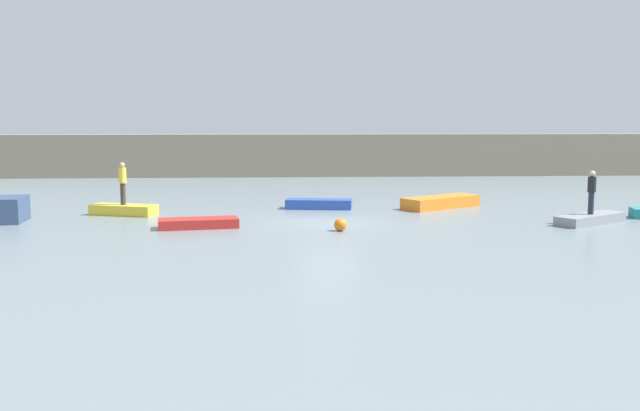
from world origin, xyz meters
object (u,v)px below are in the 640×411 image
Objects in this scene: rowboat_red at (198,223)px; rowboat_blue at (319,204)px; rowboat_orange at (441,202)px; person_yellow_shirt at (123,181)px; rowboat_grey at (590,219)px; person_dark_shirt at (592,190)px; mooring_buoy at (340,225)px; rowboat_yellow at (124,210)px.

rowboat_red is 1.00× the size of rowboat_blue.
rowboat_orange reaches higher than rowboat_blue.
person_yellow_shirt reaches higher than rowboat_red.
rowboat_grey is 19.27m from person_yellow_shirt.
rowboat_blue is 11.62m from rowboat_grey.
rowboat_red is at bearing -179.28° from person_dark_shirt.
rowboat_red is 6.29× the size of mooring_buoy.
person_yellow_shirt is at bearing 151.63° from mooring_buoy.
rowboat_blue is at bearing 38.07° from rowboat_red.
rowboat_red is 15.34m from person_dark_shirt.
person_yellow_shirt is (-3.60, 3.75, 1.27)m from rowboat_red.
rowboat_blue is at bearing 93.95° from mooring_buoy.
rowboat_red is (3.60, -3.75, -0.04)m from rowboat_yellow.
mooring_buoy is (-9.99, -1.25, 0.05)m from rowboat_grey.
rowboat_yellow is 1.24m from person_yellow_shirt.
rowboat_blue is 11.67m from person_dark_shirt.
rowboat_yellow is 8.61m from rowboat_blue.
rowboat_orange is 14.25m from person_yellow_shirt.
person_yellow_shirt reaches higher than rowboat_grey.
rowboat_yellow is 19.22m from rowboat_grey.
person_dark_shirt reaches higher than mooring_buoy.
rowboat_blue is (8.47, 1.57, 0.00)m from rowboat_yellow.
person_yellow_shirt is (-8.47, -1.57, 1.24)m from rowboat_blue.
person_yellow_shirt is (-18.89, 3.56, 0.13)m from person_dark_shirt.
rowboat_blue is at bearing 153.81° from person_dark_shirt.
person_dark_shirt is 10.12m from mooring_buoy.
person_dark_shirt reaches higher than rowboat_yellow.
rowboat_yellow is 0.93× the size of rowboat_blue.
rowboat_orange is 1.15× the size of rowboat_grey.
rowboat_grey is 7.18× the size of mooring_buoy.
person_yellow_shirt reaches higher than mooring_buoy.
rowboat_orange is at bearing 23.71° from rowboat_yellow.
mooring_buoy is at bearing 154.04° from rowboat_grey.
person_yellow_shirt is 3.84× the size of mooring_buoy.
rowboat_blue is at bearing 27.87° from rowboat_yellow.
rowboat_red is 1.64× the size of person_yellow_shirt.
mooring_buoy reaches higher than rowboat_grey.
person_yellow_shirt is (0.00, 0.00, 1.24)m from rowboat_yellow.
rowboat_grey is (10.43, -5.13, -0.03)m from rowboat_blue.
person_dark_shirt is at bearing 7.15° from mooring_buoy.
rowboat_blue is 1.65× the size of person_yellow_shirt.
person_yellow_shirt is at bearing 0.00° from rowboat_yellow.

